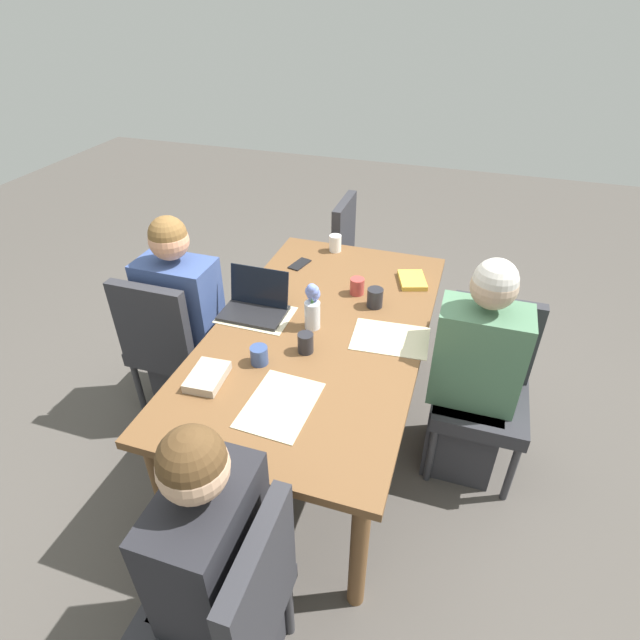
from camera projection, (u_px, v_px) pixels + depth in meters
name	position (u px, v px, depth m)	size (l,w,h in m)	color
ground_plane	(320.00, 431.00, 2.87)	(10.00, 10.00, 0.00)	#4C4742
dining_table	(320.00, 341.00, 2.50)	(1.84, 1.01, 0.72)	brown
chair_far_left_near	(170.00, 339.00, 2.75)	(0.44, 0.44, 0.90)	#2D2D33
person_far_left_near	(186.00, 330.00, 2.78)	(0.36, 0.40, 1.19)	#2D2D33
chair_head_left_left_mid	(230.00, 605.00, 1.60)	(0.44, 0.44, 0.90)	#2D2D33
person_head_left_left_mid	(217.00, 576.00, 1.65)	(0.40, 0.36, 1.19)	#2D2D33
chair_near_left_far	(485.00, 381.00, 2.48)	(0.44, 0.44, 0.90)	#2D2D33
person_near_left_far	(472.00, 384.00, 2.42)	(0.36, 0.40, 1.19)	#2D2D33
chair_head_right_right_near	(359.00, 257.00, 3.56)	(0.44, 0.44, 0.90)	#2D2D33
flower_vase	(312.00, 304.00, 2.39)	(0.09, 0.08, 0.25)	silver
placemat_far_left_near	(256.00, 315.00, 2.55)	(0.36, 0.26, 0.00)	beige
placemat_head_left_left_mid	(280.00, 405.00, 2.02)	(0.36, 0.26, 0.00)	beige
placemat_near_left_far	(390.00, 338.00, 2.39)	(0.36, 0.26, 0.00)	beige
laptop_far_left_near	(255.00, 305.00, 2.55)	(0.22, 0.32, 0.21)	black
coffee_mug_near_left	(335.00, 243.00, 3.11)	(0.07, 0.07, 0.10)	white
coffee_mug_near_right	(375.00, 298.00, 2.59)	(0.08, 0.08, 0.10)	#232328
coffee_mug_centre_left	(306.00, 343.00, 2.28)	(0.07, 0.07, 0.10)	#232328
coffee_mug_centre_right	(357.00, 286.00, 2.70)	(0.08, 0.08, 0.09)	#AD3D38
coffee_mug_far_left	(259.00, 355.00, 2.22)	(0.08, 0.08, 0.08)	#33477A
book_red_cover	(412.00, 280.00, 2.82)	(0.20, 0.14, 0.03)	gold
book_blue_cover	(207.00, 377.00, 2.13)	(0.20, 0.14, 0.04)	#B2A38E
phone_black	(300.00, 264.00, 2.99)	(0.15, 0.07, 0.01)	black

